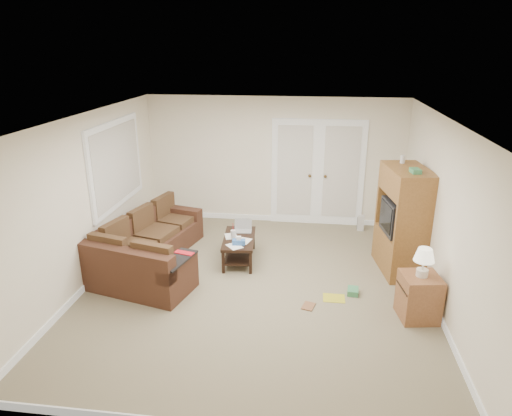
# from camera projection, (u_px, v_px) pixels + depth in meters

# --- Properties ---
(floor) EXTENTS (5.50, 5.50, 0.00)m
(floor) POSITION_uv_depth(u_px,v_px,m) (257.00, 287.00, 6.81)
(floor) COLOR gray
(floor) RESTS_ON ground
(ceiling) EXTENTS (5.00, 5.50, 0.02)m
(ceiling) POSITION_uv_depth(u_px,v_px,m) (257.00, 118.00, 5.97)
(ceiling) COLOR white
(ceiling) RESTS_ON wall_back
(wall_left) EXTENTS (0.02, 5.50, 2.50)m
(wall_left) POSITION_uv_depth(u_px,v_px,m) (88.00, 200.00, 6.69)
(wall_left) COLOR white
(wall_left) RESTS_ON floor
(wall_right) EXTENTS (0.02, 5.50, 2.50)m
(wall_right) POSITION_uv_depth(u_px,v_px,m) (442.00, 216.00, 6.09)
(wall_right) COLOR white
(wall_right) RESTS_ON floor
(wall_back) EXTENTS (5.00, 0.02, 2.50)m
(wall_back) POSITION_uv_depth(u_px,v_px,m) (274.00, 161.00, 8.95)
(wall_back) COLOR white
(wall_back) RESTS_ON floor
(wall_front) EXTENTS (5.00, 0.02, 2.50)m
(wall_front) POSITION_uv_depth(u_px,v_px,m) (215.00, 317.00, 3.82)
(wall_front) COLOR white
(wall_front) RESTS_ON floor
(baseboards) EXTENTS (5.00, 5.50, 0.10)m
(baseboards) POSITION_uv_depth(u_px,v_px,m) (257.00, 284.00, 6.79)
(baseboards) COLOR silver
(baseboards) RESTS_ON floor
(french_doors) EXTENTS (1.80, 0.05, 2.13)m
(french_doors) POSITION_uv_depth(u_px,v_px,m) (318.00, 174.00, 8.89)
(french_doors) COLOR silver
(french_doors) RESTS_ON floor
(window_left) EXTENTS (0.05, 1.92, 1.42)m
(window_left) POSITION_uv_depth(u_px,v_px,m) (116.00, 164.00, 7.52)
(window_left) COLOR silver
(window_left) RESTS_ON wall_left
(sectional_sofa) EXTENTS (1.76, 2.75, 0.75)m
(sectional_sofa) POSITION_uv_depth(u_px,v_px,m) (147.00, 252.00, 7.27)
(sectional_sofa) COLOR #48291B
(sectional_sofa) RESTS_ON floor
(coffee_table) EXTENTS (0.59, 1.05, 0.69)m
(coffee_table) POSITION_uv_depth(u_px,v_px,m) (239.00, 248.00, 7.58)
(coffee_table) COLOR black
(coffee_table) RESTS_ON floor
(tv_armoire) EXTENTS (0.72, 1.12, 1.80)m
(tv_armoire) POSITION_uv_depth(u_px,v_px,m) (403.00, 220.00, 7.06)
(tv_armoire) COLOR brown
(tv_armoire) RESTS_ON floor
(side_cabinet) EXTENTS (0.54, 0.54, 1.00)m
(side_cabinet) POSITION_uv_depth(u_px,v_px,m) (419.00, 293.00, 5.92)
(side_cabinet) COLOR brown
(side_cabinet) RESTS_ON floor
(space_heater) EXTENTS (0.13, 0.11, 0.31)m
(space_heater) POSITION_uv_depth(u_px,v_px,m) (361.00, 223.00, 8.83)
(space_heater) COLOR silver
(space_heater) RESTS_ON floor
(floor_magazine) EXTENTS (0.31, 0.24, 0.01)m
(floor_magazine) POSITION_uv_depth(u_px,v_px,m) (334.00, 298.00, 6.49)
(floor_magazine) COLOR gold
(floor_magazine) RESTS_ON floor
(floor_greenbox) EXTENTS (0.17, 0.22, 0.08)m
(floor_greenbox) POSITION_uv_depth(u_px,v_px,m) (353.00, 291.00, 6.60)
(floor_greenbox) COLOR #3B8352
(floor_greenbox) RESTS_ON floor
(floor_book) EXTENTS (0.21, 0.25, 0.02)m
(floor_book) POSITION_uv_depth(u_px,v_px,m) (303.00, 305.00, 6.31)
(floor_book) COLOR brown
(floor_book) RESTS_ON floor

